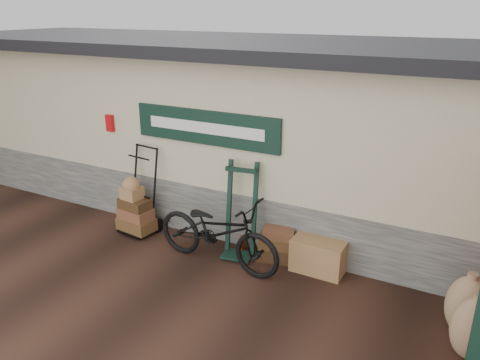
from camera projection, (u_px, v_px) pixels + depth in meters
name	position (u px, v px, depth m)	size (l,w,h in m)	color
ground	(192.00, 268.00, 7.15)	(80.00, 80.00, 0.00)	black
station_building	(268.00, 126.00, 8.86)	(14.40, 4.10, 3.20)	#4C4C47
porter_trolley	(141.00, 189.00, 8.11)	(0.77, 0.58, 1.54)	black
green_barrow	(241.00, 210.00, 7.29)	(0.55, 0.47, 1.53)	black
suitcase_stack	(277.00, 244.00, 7.31)	(0.60, 0.38, 0.53)	#321D10
wicker_hamper	(319.00, 255.00, 7.01)	(0.78, 0.51, 0.51)	brown
bicycle	(217.00, 228.00, 7.04)	(2.14, 0.75, 1.24)	black
burlap_sack_left	(467.00, 306.00, 5.56)	(0.50, 0.42, 0.80)	#866648
burlap_sack_right	(473.00, 329.00, 5.19)	(0.49, 0.41, 0.78)	#866648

